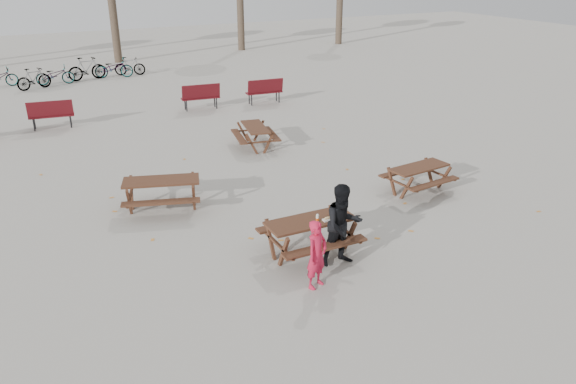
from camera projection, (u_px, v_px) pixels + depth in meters
name	position (u px, v px, depth m)	size (l,w,h in m)	color
ground	(310.00, 254.00, 11.51)	(80.00, 80.00, 0.00)	gray
main_picnic_table	(310.00, 228.00, 11.28)	(1.80, 1.45, 0.78)	#331B12
food_tray	(327.00, 220.00, 11.17)	(0.18, 0.11, 0.04)	silver
bread_roll	(327.00, 218.00, 11.15)	(0.14, 0.06, 0.05)	tan
soda_bottle	(317.00, 218.00, 11.10)	(0.07, 0.07, 0.17)	silver
child	(317.00, 254.00, 10.14)	(0.48, 0.32, 1.32)	red
adult	(343.00, 225.00, 10.85)	(0.81, 0.63, 1.67)	black
picnic_table_east	(418.00, 179.00, 14.42)	(1.61, 1.29, 0.69)	#331B12
picnic_table_north	(162.00, 195.00, 13.38)	(1.78, 1.43, 0.77)	#331B12
picnic_table_far	(255.00, 137.00, 17.77)	(1.60, 1.29, 0.69)	#331B12
park_bench_row	(132.00, 106.00, 20.74)	(12.35, 1.29, 1.03)	maroon
bicycle_row	(72.00, 72.00, 26.89)	(7.70, 2.27, 1.11)	black
fallen_leaves	(279.00, 205.00, 13.77)	(11.00, 11.00, 0.01)	orange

